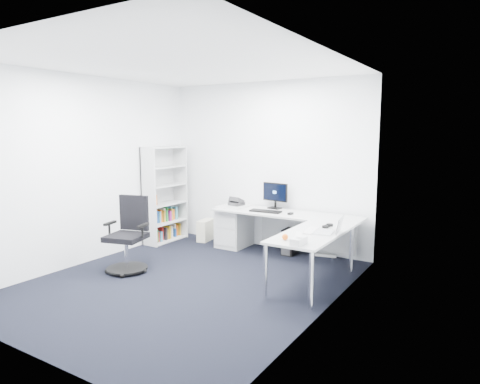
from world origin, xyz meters
The scene contains 22 objects.
ground centered at (0.00, 0.00, 0.00)m, with size 4.20×4.20×0.00m, color black.
ceiling centered at (0.00, 0.00, 2.70)m, with size 4.20×4.20×0.00m, color white.
wall_back centered at (0.00, 2.10, 1.35)m, with size 3.60×0.02×2.70m, color white.
wall_front centered at (0.00, -2.10, 1.35)m, with size 3.60×0.02×2.70m, color white.
wall_left centered at (-1.80, 0.00, 1.35)m, with size 0.02×4.20×2.70m, color white.
wall_right centered at (1.80, 0.00, 1.35)m, with size 0.02×4.20×2.70m, color white.
l_desk centered at (0.55, 1.40, 0.34)m, with size 2.32×1.30×0.68m, color #B1B3B3, non-canonical shape.
drawer_pedestal centered at (-0.43, 1.80, 0.34)m, with size 0.45×0.56×0.69m, color #B1B3B3.
bookshelf centered at (-1.62, 1.45, 0.83)m, with size 0.32×0.83×1.65m, color silver, non-canonical shape.
task_chair centered at (-0.97, -0.08, 0.51)m, with size 0.57×0.57×1.03m, color black, non-canonical shape.
black_pc_tower centered at (0.57, 1.91, 0.20)m, with size 0.18×0.41×0.40m, color black.
beige_pc_tower centered at (-1.06, 1.85, 0.18)m, with size 0.17×0.38×0.37m, color beige.
power_strip centered at (1.10, 2.02, 0.02)m, with size 0.32×0.06×0.04m, color silver.
monitor centered at (0.24, 1.96, 0.89)m, with size 0.45×0.14×0.43m, color black, non-canonical shape.
black_keyboard centered at (0.25, 1.62, 0.69)m, with size 0.49×0.17×0.02m, color black.
mouse centered at (0.67, 1.64, 0.69)m, with size 0.06×0.09×0.03m, color black.
desk_phone centered at (-0.42, 1.86, 0.75)m, with size 0.21×0.21×0.15m, color #2D2D2F, non-canonical shape.
laptop centered at (1.51, 0.80, 0.79)m, with size 0.32×0.31×0.22m, color silver, non-canonical shape.
white_keyboard centered at (1.34, 0.81, 0.68)m, with size 0.12×0.41×0.01m, color silver.
headphones centered at (1.44, 1.14, 0.70)m, with size 0.13×0.20×0.05m, color black, non-canonical shape.
orange_fruit centered at (1.26, 0.24, 0.71)m, with size 0.07×0.07×0.07m, color orange.
tissue_box centered at (1.47, 0.14, 0.72)m, with size 0.12×0.22×0.08m, color silver.
Camera 1 is at (3.33, -4.08, 1.91)m, focal length 32.00 mm.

